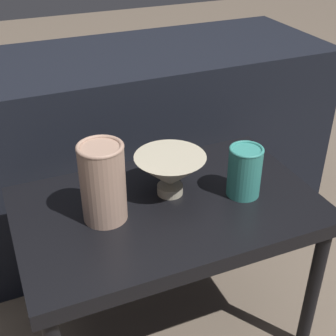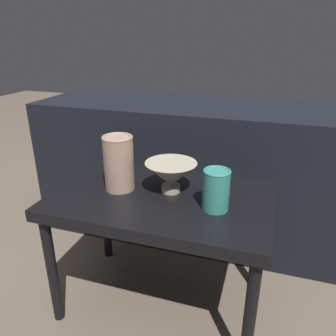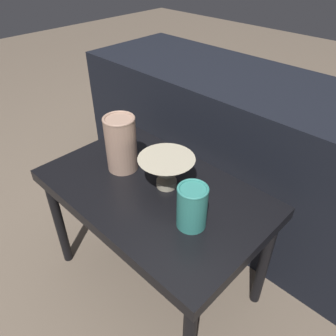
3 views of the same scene
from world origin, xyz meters
TOP-DOWN VIEW (x-y plane):
  - ground_plane at (0.00, 0.00)m, footprint 8.00×8.00m
  - table at (0.00, 0.00)m, footprint 0.74×0.46m
  - couch_backdrop at (0.00, 0.55)m, footprint 1.55×0.50m
  - bowl at (0.02, 0.04)m, footprint 0.18×0.18m
  - vase_textured_left at (-0.16, 0.01)m, footprint 0.11×0.11m
  - vase_colorful_right at (0.19, -0.03)m, footprint 0.09×0.09m

SIDE VIEW (x-z plane):
  - ground_plane at x=0.00m, z-range 0.00..0.00m
  - couch_backdrop at x=0.00m, z-range 0.00..0.67m
  - table at x=0.00m, z-range 0.18..0.64m
  - bowl at x=0.02m, z-range 0.47..0.58m
  - vase_colorful_right at x=0.19m, z-range 0.47..0.60m
  - vase_textured_left at x=-0.16m, z-range 0.47..0.66m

